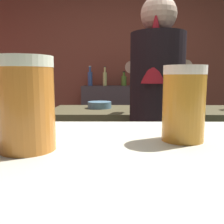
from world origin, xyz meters
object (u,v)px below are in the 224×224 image
at_px(bartender, 156,111).
at_px(bottle_soy, 105,78).
at_px(pint_glass_near, 26,104).
at_px(pint_glass_far, 184,104).
at_px(bottle_hot_sauce, 124,80).
at_px(mixing_bowl, 100,105).
at_px(bottle_olive_oil, 141,80).
at_px(chefs_knife, 182,110).
at_px(bottle_vinegar, 90,78).

height_order(bartender, bottle_soy, bartender).
relative_size(pint_glass_near, bottle_soy, 0.55).
bearing_deg(pint_glass_far, bottle_hot_sauce, 89.84).
relative_size(mixing_bowl, bottle_olive_oil, 1.05).
bearing_deg(bottle_hot_sauce, pint_glass_near, -94.97).
xyz_separation_m(bartender, bottle_olive_oil, (0.09, 1.84, 0.17)).
distance_m(bartender, bottle_olive_oil, 1.85).
distance_m(bottle_hot_sauce, bottle_soy, 0.26).
bearing_deg(bottle_soy, chefs_knife, -63.87).
relative_size(bottle_hot_sauce, bottle_soy, 0.75).
distance_m(pint_glass_far, bottle_vinegar, 2.97).
xyz_separation_m(mixing_bowl, pint_glass_near, (-0.01, -1.71, 0.20)).
bearing_deg(mixing_bowl, chefs_knife, -10.19).
height_order(pint_glass_near, bottle_vinegar, bottle_vinegar).
distance_m(pint_glass_far, bottle_hot_sauce, 2.95).
bearing_deg(bottle_vinegar, pint_glass_far, -81.23).
height_order(bartender, bottle_olive_oil, bartender).
relative_size(bartender, bottle_hot_sauce, 8.62).
xyz_separation_m(pint_glass_far, bottle_vinegar, (-0.45, 2.93, 0.03)).
distance_m(chefs_knife, pint_glass_near, 1.74).
distance_m(bottle_vinegar, bottle_olive_oil, 0.69).
distance_m(chefs_knife, pint_glass_far, 1.60).
height_order(pint_glass_far, bottle_soy, bottle_soy).
bearing_deg(pint_glass_far, chefs_knife, 74.36).
bearing_deg(chefs_knife, bottle_hot_sauce, 112.90).
distance_m(bartender, mixing_bowl, 0.66).
relative_size(mixing_bowl, chefs_knife, 0.84).
height_order(mixing_bowl, bottle_hot_sauce, bottle_hot_sauce).
bearing_deg(bottle_soy, pint_glass_far, -85.07).
xyz_separation_m(chefs_knife, bottle_soy, (-0.68, 1.38, 0.24)).
bearing_deg(mixing_bowl, pint_glass_far, -81.47).
bearing_deg(mixing_bowl, bottle_vinegar, 99.08).
bearing_deg(bartender, mixing_bowl, 54.95).
bearing_deg(bottle_hot_sauce, bottle_soy, -172.71).
height_order(pint_glass_far, bottle_hot_sauce, bottle_hot_sauce).
xyz_separation_m(pint_glass_near, bottle_olive_oil, (0.49, 3.02, -0.01)).
height_order(bartender, bottle_vinegar, bartender).
xyz_separation_m(chefs_knife, pint_glass_near, (-0.68, -1.59, 0.22)).
height_order(mixing_bowl, pint_glass_far, pint_glass_far).
distance_m(mixing_bowl, chefs_knife, 0.69).
xyz_separation_m(pint_glass_far, bottle_hot_sauce, (0.01, 2.95, -0.00)).
distance_m(bartender, bottle_vinegar, 1.92).
relative_size(bartender, bottle_olive_oil, 8.75).
bearing_deg(bottle_olive_oil, mixing_bowl, -110.33).
xyz_separation_m(bottle_hot_sauce, bottle_olive_oil, (0.23, 0.02, -0.00)).
xyz_separation_m(chefs_knife, pint_glass_far, (-0.43, -1.53, 0.22)).
xyz_separation_m(pint_glass_near, pint_glass_far, (0.25, 0.06, -0.01)).
bearing_deg(bottle_soy, bottle_hot_sauce, 7.29).
height_order(chefs_knife, bottle_soy, bottle_soy).
xyz_separation_m(pint_glass_near, bottle_soy, (0.00, 2.97, 0.02)).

